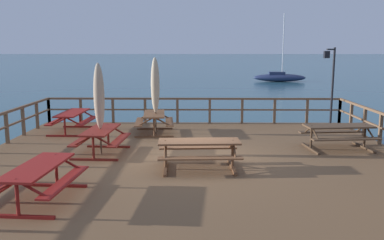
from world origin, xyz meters
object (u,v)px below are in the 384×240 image
object	(u,v)px
picnic_table_mid_left	(338,131)
picnic_table_front_left	(199,148)
patio_umbrella_tall_back_right	(99,97)
picnic_table_back_left	(38,175)
patio_umbrella_tall_mid_left	(155,85)
picnic_table_back_right	(154,119)
lamp_post_hooked	(330,75)
sailboat_distant	(279,77)
picnic_table_mid_right	(101,136)
picnic_table_mid_centre	(73,117)

from	to	relation	value
picnic_table_mid_left	picnic_table_front_left	xyz separation A→B (m)	(-4.42, -2.25, 0.00)
picnic_table_mid_left	patio_umbrella_tall_back_right	distance (m)	7.51
picnic_table_back_left	patio_umbrella_tall_mid_left	size ratio (longest dim) A/B	0.78
picnic_table_back_right	picnic_table_front_left	bearing A→B (deg)	-70.07
picnic_table_back_right	patio_umbrella_tall_back_right	world-z (taller)	patio_umbrella_tall_back_right
picnic_table_mid_left	lamp_post_hooked	xyz separation A→B (m)	(0.89, 3.84, 1.55)
picnic_table_front_left	sailboat_distant	bearing A→B (deg)	75.71
picnic_table_mid_right	patio_umbrella_tall_mid_left	xyz separation A→B (m)	(1.34, 3.02, 1.25)
picnic_table_front_left	patio_umbrella_tall_mid_left	distance (m)	4.99
picnic_table_mid_centre	picnic_table_front_left	bearing A→B (deg)	-45.00
lamp_post_hooked	sailboat_distant	world-z (taller)	sailboat_distant
picnic_table_mid_left	lamp_post_hooked	size ratio (longest dim) A/B	0.70
patio_umbrella_tall_mid_left	sailboat_distant	bearing A→B (deg)	71.22
picnic_table_back_right	picnic_table_back_left	bearing A→B (deg)	-103.57
picnic_table_front_left	patio_umbrella_tall_mid_left	size ratio (longest dim) A/B	0.77
picnic_table_front_left	patio_umbrella_tall_back_right	xyz separation A→B (m)	(-2.97, 1.55, 1.18)
picnic_table_front_left	picnic_table_mid_right	bearing A→B (deg)	152.54
picnic_table_mid_centre	picnic_table_back_right	bearing A→B (deg)	-3.96
picnic_table_mid_right	picnic_table_back_right	world-z (taller)	same
picnic_table_front_left	picnic_table_back_left	bearing A→B (deg)	-144.80
lamp_post_hooked	picnic_table_front_left	bearing A→B (deg)	-131.07
picnic_table_back_right	patio_umbrella_tall_mid_left	distance (m)	1.25
picnic_table_mid_centre	lamp_post_hooked	world-z (taller)	lamp_post_hooked
picnic_table_back_left	picnic_table_mid_centre	bearing A→B (deg)	101.58
picnic_table_back_right	picnic_table_mid_left	bearing A→B (deg)	-21.10
picnic_table_back_left	sailboat_distant	bearing A→B (deg)	72.03
patio_umbrella_tall_back_right	sailboat_distant	distance (m)	37.64
picnic_table_mid_right	lamp_post_hooked	xyz separation A→B (m)	(8.26, 4.55, 1.55)
picnic_table_back_right	sailboat_distant	size ratio (longest dim) A/B	0.26
patio_umbrella_tall_back_right	patio_umbrella_tall_mid_left	xyz separation A→B (m)	(1.36, 3.00, 0.07)
picnic_table_back_left	patio_umbrella_tall_back_right	world-z (taller)	patio_umbrella_tall_back_right
patio_umbrella_tall_back_right	picnic_table_back_left	bearing A→B (deg)	-95.42
picnic_table_back_left	picnic_table_back_right	bearing A→B (deg)	76.43
picnic_table_mid_left	picnic_table_mid_centre	world-z (taller)	same
picnic_table_mid_left	picnic_table_mid_centre	distance (m)	9.58
picnic_table_back_right	picnic_table_front_left	xyz separation A→B (m)	(1.67, -4.59, 0.01)
picnic_table_back_right	picnic_table_back_left	world-z (taller)	same
picnic_table_back_right	picnic_table_mid_centre	distance (m)	3.15
picnic_table_back_left	picnic_table_mid_left	bearing A→B (deg)	30.69
picnic_table_front_left	patio_umbrella_tall_back_right	world-z (taller)	patio_umbrella_tall_back_right
picnic_table_mid_centre	patio_umbrella_tall_back_right	distance (m)	3.92
picnic_table_front_left	patio_umbrella_tall_mid_left	xyz separation A→B (m)	(-1.61, 4.56, 1.24)
picnic_table_front_left	picnic_table_mid_centre	bearing A→B (deg)	135.00
picnic_table_front_left	sailboat_distant	distance (m)	38.23
picnic_table_mid_left	sailboat_distant	xyz separation A→B (m)	(5.02, 34.79, -0.65)
patio_umbrella_tall_back_right	picnic_table_mid_left	bearing A→B (deg)	5.37
picnic_table_mid_right	picnic_table_back_left	distance (m)	3.91
patio_umbrella_tall_mid_left	sailboat_distant	distance (m)	34.36
picnic_table_mid_centre	patio_umbrella_tall_mid_left	bearing A→B (deg)	-4.55
picnic_table_front_left	picnic_table_mid_centre	size ratio (longest dim) A/B	1.03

